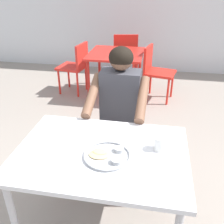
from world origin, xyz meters
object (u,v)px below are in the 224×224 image
object	(u,v)px
table_foreground	(101,161)
thali_tray	(108,155)
diner_foreground	(119,106)
chair_red_right	(155,69)
chair_red_left	(76,64)
table_background_red	(116,58)
chair_foreground	(122,119)
chair_red_far	(125,55)
drinking_cup	(160,143)

from	to	relation	value
table_foreground	thali_tray	bearing A→B (deg)	-42.76
diner_foreground	chair_red_right	distance (m)	1.87
thali_tray	chair_red_left	size ratio (longest dim) A/B	0.35
thali_tray	table_background_red	world-z (taller)	thali_tray
chair_foreground	diner_foreground	bearing A→B (deg)	-90.80
table_background_red	diner_foreground	bearing A→B (deg)	-79.89
chair_red_right	chair_red_far	size ratio (longest dim) A/B	0.94
drinking_cup	table_background_red	bearing A→B (deg)	105.68
chair_red_right	drinking_cup	bearing A→B (deg)	-88.26
chair_red_left	chair_red_right	xyz separation A→B (m)	(1.25, -0.00, -0.00)
table_background_red	chair_red_right	bearing A→B (deg)	0.80
diner_foreground	chair_red_far	world-z (taller)	diner_foreground
chair_red_left	chair_red_far	size ratio (longest dim) A/B	0.94
chair_red_left	table_foreground	bearing A→B (deg)	-68.94
thali_tray	diner_foreground	world-z (taller)	diner_foreground
table_foreground	table_background_red	world-z (taller)	table_foreground
chair_foreground	chair_red_right	xyz separation A→B (m)	(0.28, 1.62, 0.00)
thali_tray	drinking_cup	size ratio (longest dim) A/B	3.22
diner_foreground	table_background_red	size ratio (longest dim) A/B	1.43
thali_tray	chair_foreground	distance (m)	0.98
diner_foreground	chair_red_left	bearing A→B (deg)	117.89
chair_red_left	diner_foreground	bearing A→B (deg)	-62.11
table_background_red	chair_red_left	world-z (taller)	chair_red_left
table_foreground	chair_red_right	world-z (taller)	chair_red_right
chair_red_left	chair_red_right	bearing A→B (deg)	-0.23
chair_red_right	table_foreground	bearing A→B (deg)	-96.50
thali_tray	chair_foreground	bearing A→B (deg)	92.51
drinking_cup	chair_red_right	distance (m)	2.44
table_foreground	thali_tray	distance (m)	0.12
chair_red_left	chair_red_right	size ratio (longest dim) A/B	1.00
chair_foreground	thali_tray	bearing A→B (deg)	-87.49
chair_foreground	diner_foreground	size ratio (longest dim) A/B	0.67
table_foreground	chair_red_far	size ratio (longest dim) A/B	1.24
chair_red_left	thali_tray	bearing A→B (deg)	-68.30
diner_foreground	chair_red_right	xyz separation A→B (m)	(0.28, 1.83, -0.25)
table_background_red	chair_red_left	bearing A→B (deg)	178.82
chair_red_left	chair_red_right	world-z (taller)	chair_red_right
drinking_cup	chair_red_left	bearing A→B (deg)	118.63
thali_tray	diner_foreground	bearing A→B (deg)	93.52
chair_foreground	chair_red_far	bearing A→B (deg)	96.86
table_foreground	diner_foreground	xyz separation A→B (m)	(0.01, 0.67, 0.07)
diner_foreground	table_background_red	xyz separation A→B (m)	(-0.33, 1.83, -0.11)
thali_tray	chair_red_right	bearing A→B (deg)	84.75
drinking_cup	diner_foreground	bearing A→B (deg)	120.89
chair_red_right	chair_red_far	world-z (taller)	chair_red_far
chair_foreground	drinking_cup	bearing A→B (deg)	-66.61
chair_red_right	chair_red_far	distance (m)	0.84
drinking_cup	diner_foreground	size ratio (longest dim) A/B	0.07
diner_foreground	drinking_cup	bearing A→B (deg)	-59.11
thali_tray	table_background_red	size ratio (longest dim) A/B	0.34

